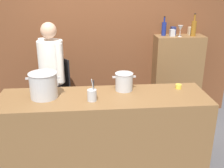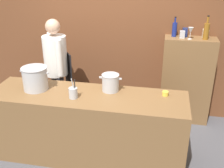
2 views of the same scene
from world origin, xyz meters
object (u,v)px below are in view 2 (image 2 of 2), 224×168
at_px(wine_bottle_cobalt, 174,29).
at_px(spice_tin_cream, 206,33).
at_px(utensil_crock, 73,93).
at_px(wine_glass_tall, 191,31).
at_px(stockpot_large, 35,78).
at_px(stockpot_small, 110,83).
at_px(butter_jar, 165,93).
at_px(wine_bottle_amber, 206,31).
at_px(spice_tin_navy, 185,32).
at_px(spice_tin_silver, 182,34).
at_px(chef, 56,66).

relative_size(wine_bottle_cobalt, spice_tin_cream, 2.47).
height_order(utensil_crock, wine_glass_tall, wine_glass_tall).
bearing_deg(stockpot_large, stockpot_small, 8.38).
xyz_separation_m(stockpot_large, butter_jar, (1.62, 0.13, -0.12)).
bearing_deg(wine_bottle_amber, spice_tin_cream, 84.82).
relative_size(wine_bottle_cobalt, spice_tin_navy, 2.24).
distance_m(spice_tin_navy, spice_tin_silver, 0.10).
height_order(butter_jar, spice_tin_navy, spice_tin_navy).
distance_m(butter_jar, wine_glass_tall, 1.15).
relative_size(utensil_crock, butter_jar, 3.56).
bearing_deg(stockpot_large, chef, 88.60).
bearing_deg(utensil_crock, spice_tin_navy, 46.29).
bearing_deg(wine_bottle_amber, stockpot_large, -152.34).
distance_m(wine_bottle_amber, wine_glass_tall, 0.22).
distance_m(stockpot_large, utensil_crock, 0.57).
relative_size(butter_jar, spice_tin_navy, 0.58).
distance_m(stockpot_small, spice_tin_cream, 1.68).
height_order(wine_bottle_cobalt, spice_tin_cream, wine_bottle_cobalt).
xyz_separation_m(wine_bottle_amber, spice_tin_silver, (-0.33, 0.01, -0.07)).
xyz_separation_m(stockpot_small, wine_glass_tall, (0.97, 0.95, 0.48)).
relative_size(butter_jar, wine_glass_tall, 0.44).
height_order(stockpot_large, spice_tin_cream, spice_tin_cream).
bearing_deg(spice_tin_silver, utensil_crock, -134.73).
relative_size(utensil_crock, wine_glass_tall, 1.56).
bearing_deg(spice_tin_navy, spice_tin_silver, -114.08).
distance_m(stockpot_large, wine_bottle_cobalt, 2.11).
bearing_deg(stockpot_small, spice_tin_navy, 49.91).
xyz_separation_m(chef, stockpot_large, (-0.02, -0.67, 0.08)).
height_order(wine_bottle_amber, wine_glass_tall, wine_bottle_amber).
distance_m(wine_bottle_amber, wine_bottle_cobalt, 0.45).
xyz_separation_m(utensil_crock, butter_jar, (1.08, 0.27, -0.04)).
bearing_deg(utensil_crock, chef, 123.02).
distance_m(stockpot_large, spice_tin_silver, 2.16).
xyz_separation_m(butter_jar, spice_tin_cream, (0.52, 1.11, 0.49)).
bearing_deg(spice_tin_navy, utensil_crock, -133.71).
xyz_separation_m(chef, spice_tin_silver, (1.79, 0.46, 0.45)).
xyz_separation_m(chef, utensil_crock, (0.53, -0.81, 0.00)).
distance_m(wine_bottle_cobalt, spice_tin_silver, 0.15).
distance_m(stockpot_small, wine_glass_tall, 1.44).
bearing_deg(butter_jar, stockpot_large, -175.52).
distance_m(utensil_crock, wine_bottle_amber, 2.09).
distance_m(stockpot_small, wine_bottle_cobalt, 1.38).
bearing_deg(spice_tin_cream, chef, -165.02).
bearing_deg(spice_tin_cream, wine_bottle_amber, -95.18).
height_order(wine_bottle_cobalt, wine_glass_tall, wine_bottle_cobalt).
bearing_deg(stockpot_small, chef, 150.20).
relative_size(butter_jar, spice_tin_silver, 0.71).
bearing_deg(wine_bottle_cobalt, chef, -162.42).
bearing_deg(spice_tin_silver, stockpot_large, -148.01).
bearing_deg(utensil_crock, spice_tin_silver, 45.27).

